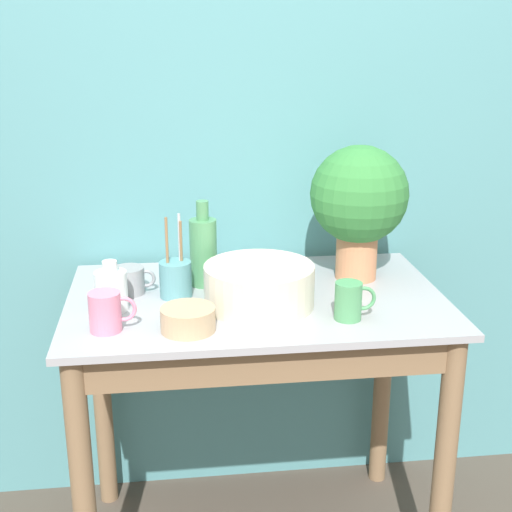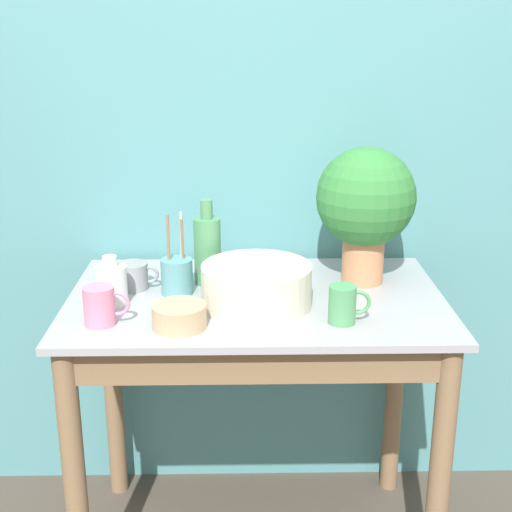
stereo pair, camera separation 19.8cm
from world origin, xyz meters
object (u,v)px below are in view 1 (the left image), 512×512
bottle_tall (203,250)px  bowl_small_tan (188,319)px  potted_plant (359,199)px  mug_green (349,301)px  bowl_small_enamel_white (263,268)px  bowl_wash_large (258,286)px  bottle_short (111,290)px  mug_pink (106,312)px  utensil_cup (176,278)px  mug_grey (130,280)px

bottle_tall → bowl_small_tan: 0.34m
potted_plant → bottle_tall: bearing=-179.7°
mug_green → bowl_small_enamel_white: 0.41m
mug_green → bowl_small_tan: mug_green is taller
potted_plant → bowl_wash_large: 0.42m
bottle_short → mug_pink: 0.14m
bottle_short → bowl_small_tan: (0.20, -0.16, -0.03)m
mug_pink → bowl_small_enamel_white: (0.45, 0.36, -0.03)m
mug_pink → bowl_small_tan: 0.20m
potted_plant → utensil_cup: bearing=-170.7°
bowl_wash_large → mug_green: bearing=-28.7°
mug_green → bowl_small_enamel_white: (-0.18, 0.37, -0.03)m
bowl_wash_large → mug_grey: size_ratio=2.49×
bowl_wash_large → mug_grey: (-0.35, 0.14, -0.02)m
bottle_tall → bowl_wash_large: bearing=-53.1°
bottle_short → mug_grey: bottle_short is taller
bowl_wash_large → mug_pink: bowl_wash_large is taller
bowl_small_tan → utensil_cup: (-0.03, 0.24, 0.02)m
mug_green → bowl_small_tan: (-0.42, -0.02, -0.02)m
mug_pink → bowl_small_tan: (0.20, -0.02, -0.02)m
bottle_short → mug_grey: size_ratio=1.15×
bowl_wash_large → mug_green: size_ratio=2.75×
bowl_wash_large → bowl_small_enamel_white: size_ratio=2.17×
mug_grey → potted_plant: bearing=4.0°
potted_plant → bottle_tall: size_ratio=1.59×
utensil_cup → bottle_tall: bearing=45.8°
bowl_wash_large → bowl_small_enamel_white: (0.05, 0.24, -0.03)m
bottle_tall → mug_pink: size_ratio=2.13×
bottle_short → mug_green: bottle_short is taller
bowl_wash_large → utensil_cup: bearing=156.5°
mug_grey → mug_green: size_ratio=1.10×
potted_plant → mug_grey: potted_plant is taller
utensil_cup → bottle_short: bearing=-155.8°
potted_plant → bowl_small_tan: potted_plant is taller
mug_pink → utensil_cup: bearing=50.7°
bowl_wash_large → bottle_short: 0.39m
bottle_tall → bowl_small_tan: bottle_tall is taller
bottle_short → utensil_cup: (0.17, 0.08, -0.00)m
bowl_wash_large → bowl_small_enamel_white: bowl_wash_large is taller
mug_green → utensil_cup: size_ratio=0.46×
bowl_wash_large → mug_pink: size_ratio=2.52×
mug_pink → bowl_wash_large: bearing=16.7°
bottle_tall → utensil_cup: size_ratio=1.07×
bowl_wash_large → bottle_short: (-0.39, 0.02, 0.00)m
bottle_tall → bottle_short: bottle_tall is taller
bottle_short → mug_pink: size_ratio=1.16×
potted_plant → mug_grey: size_ratio=3.34×
bottle_tall → bottle_short: (-0.26, -0.16, -0.05)m
mug_pink → mug_green: bearing=-0.3°
bowl_wash_large → utensil_cup: utensil_cup is taller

